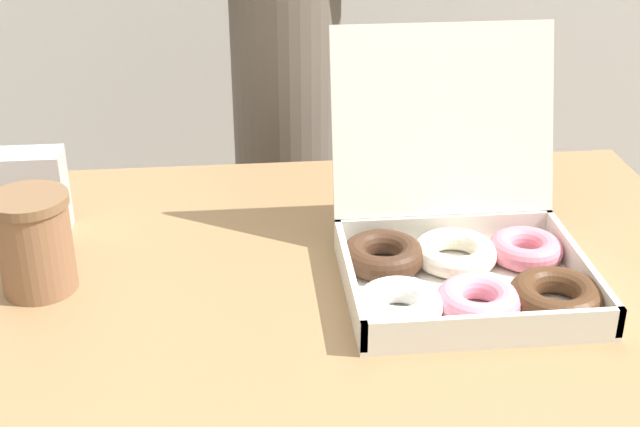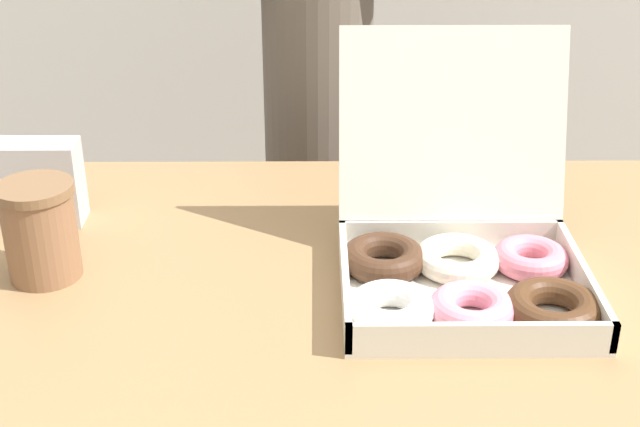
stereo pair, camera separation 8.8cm
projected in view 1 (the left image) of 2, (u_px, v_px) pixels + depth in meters
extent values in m
cube|color=silver|center=(465.00, 289.00, 1.07)|extent=(0.29, 0.25, 0.01)
cube|color=silver|center=(349.00, 279.00, 1.05)|extent=(0.01, 0.25, 0.04)
cube|color=silver|center=(580.00, 268.00, 1.08)|extent=(0.01, 0.25, 0.04)
cube|color=silver|center=(493.00, 329.00, 0.96)|extent=(0.29, 0.01, 0.04)
cube|color=silver|center=(444.00, 228.00, 1.17)|extent=(0.29, 0.01, 0.04)
cube|color=silver|center=(443.00, 120.00, 1.15)|extent=(0.29, 0.08, 0.24)
torus|color=white|center=(399.00, 305.00, 1.00)|extent=(0.13, 0.13, 0.03)
torus|color=#422819|center=(383.00, 255.00, 1.11)|extent=(0.11, 0.11, 0.03)
torus|color=pink|center=(478.00, 301.00, 1.01)|extent=(0.14, 0.14, 0.03)
torus|color=silver|center=(455.00, 253.00, 1.12)|extent=(0.12, 0.12, 0.03)
torus|color=#4C2D19|center=(556.00, 296.00, 1.02)|extent=(0.14, 0.14, 0.03)
torus|color=pink|center=(526.00, 249.00, 1.12)|extent=(0.10, 0.10, 0.03)
cylinder|color=#8C6042|center=(35.00, 248.00, 1.05)|extent=(0.09, 0.09, 0.11)
cylinder|color=brown|center=(28.00, 201.00, 1.03)|extent=(0.09, 0.09, 0.01)
cube|color=silver|center=(24.00, 193.00, 1.18)|extent=(0.11, 0.05, 0.12)
cylinder|color=#665B51|center=(286.00, 212.00, 1.78)|extent=(0.20, 0.20, 1.00)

